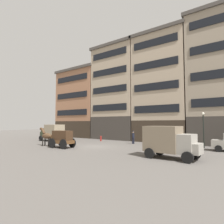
# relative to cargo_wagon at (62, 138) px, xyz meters

# --- Properties ---
(ground_plane) EXTENTS (120.00, 120.00, 0.00)m
(ground_plane) POSITION_rel_cargo_wagon_xyz_m (2.28, 3.29, -1.15)
(ground_plane) COLOR #605B56
(building_far_left) EXTENTS (10.46, 5.56, 14.10)m
(building_far_left) POSITION_rel_cargo_wagon_xyz_m (-10.61, 13.66, 5.94)
(building_far_left) COLOR #33281E
(building_far_left) RESTS_ON ground_plane
(building_center_left) EXTENTS (8.84, 5.56, 16.93)m
(building_center_left) POSITION_rel_cargo_wagon_xyz_m (-1.30, 13.66, 7.37)
(building_center_left) COLOR #38332D
(building_center_left) RESTS_ON ground_plane
(building_center_right) EXTENTS (8.55, 5.56, 17.00)m
(building_center_right) POSITION_rel_cargo_wagon_xyz_m (7.04, 13.66, 7.40)
(building_center_right) COLOR #33281E
(building_center_right) RESTS_ON ground_plane
(cargo_wagon) EXTENTS (2.98, 1.66, 1.98)m
(cargo_wagon) POSITION_rel_cargo_wagon_xyz_m (0.00, 0.00, 0.00)
(cargo_wagon) COLOR brown
(cargo_wagon) RESTS_ON ground_plane
(draft_horse) EXTENTS (2.35, 0.70, 2.30)m
(draft_horse) POSITION_rel_cargo_wagon_xyz_m (-2.95, -0.00, 0.12)
(draft_horse) COLOR #513823
(draft_horse) RESTS_ON ground_plane
(delivery_truck_near) EXTENTS (4.47, 2.42, 2.62)m
(delivery_truck_near) POSITION_rel_cargo_wagon_xyz_m (12.28, 0.77, 0.28)
(delivery_truck_near) COLOR gray
(delivery_truck_near) RESTS_ON ground_plane
(delivery_truck_far) EXTENTS (4.45, 2.38, 2.62)m
(delivery_truck_far) POSITION_rel_cargo_wagon_xyz_m (-7.52, 4.30, 0.28)
(delivery_truck_far) COLOR #2D3823
(delivery_truck_far) RESTS_ON ground_plane
(pedestrian_officer) EXTENTS (0.44, 0.44, 1.79)m
(pedestrian_officer) POSITION_rel_cargo_wagon_xyz_m (4.88, 8.31, -0.17)
(pedestrian_officer) COLOR black
(pedestrian_officer) RESTS_ON ground_plane
(streetlamp_curbside) EXTENTS (0.32, 0.32, 4.12)m
(streetlamp_curbside) POSITION_rel_cargo_wagon_xyz_m (13.57, 9.22, 1.52)
(streetlamp_curbside) COLOR black
(streetlamp_curbside) RESTS_ON ground_plane
(fire_hydrant_curbside) EXTENTS (0.24, 0.24, 0.83)m
(fire_hydrant_curbside) POSITION_rel_cargo_wagon_xyz_m (-1.16, 8.75, -0.72)
(fire_hydrant_curbside) COLOR maroon
(fire_hydrant_curbside) RESTS_ON ground_plane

